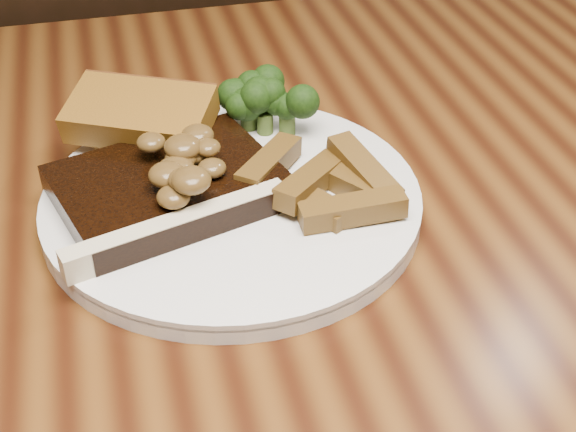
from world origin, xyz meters
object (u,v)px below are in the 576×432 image
dining_table (277,356)px  chair_far (123,131)px  garlic_bread (143,136)px  plate (232,203)px  steak (169,188)px  potato_wedges (330,183)px

dining_table → chair_far: bearing=97.5°
garlic_bread → dining_table: bearing=-36.6°
plate → garlic_bread: (-0.06, 0.08, 0.02)m
steak → garlic_bread: (-0.01, 0.08, 0.00)m
chair_far → plate: chair_far is taller
garlic_bread → potato_wedges: (0.12, -0.10, 0.00)m
chair_far → potato_wedges: size_ratio=9.53×
steak → potato_wedges: 0.12m
plate → potato_wedges: size_ratio=2.87×
chair_far → steak: 0.62m
chair_far → potato_wedges: bearing=96.9°
dining_table → steak: steak is taller
plate → potato_wedges: potato_wedges is taller
dining_table → potato_wedges: 0.14m
plate → steak: steak is taller
steak → garlic_bread: garlic_bread is taller
plate → garlic_bread: bearing=124.6°
chair_far → plate: bearing=90.4°
steak → dining_table: bearing=-65.3°
chair_far → dining_table: bearing=91.3°
plate → garlic_bread: size_ratio=2.52×
steak → garlic_bread: bearing=82.1°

